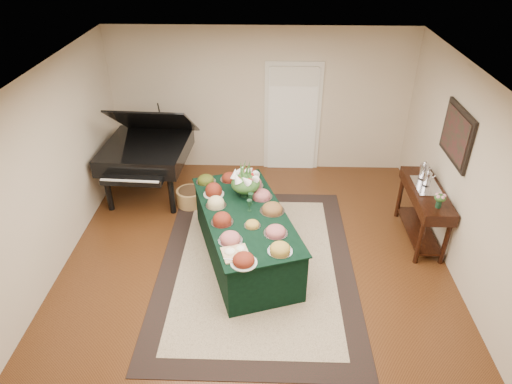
{
  "coord_description": "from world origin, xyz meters",
  "views": [
    {
      "loc": [
        0.16,
        -5.02,
        4.34
      ],
      "look_at": [
        0.0,
        0.3,
        1.05
      ],
      "focal_mm": 32.0,
      "sensor_mm": 36.0,
      "label": 1
    }
  ],
  "objects_px": {
    "buffet_table": "(245,235)",
    "mahogany_sideboard": "(425,200)",
    "grand_piano": "(147,151)",
    "floral_centerpiece": "(246,180)"
  },
  "relations": [
    {
      "from": "buffet_table",
      "to": "grand_piano",
      "type": "distance_m",
      "value": 2.51
    },
    {
      "from": "buffet_table",
      "to": "mahogany_sideboard",
      "type": "distance_m",
      "value": 2.72
    },
    {
      "from": "buffet_table",
      "to": "grand_piano",
      "type": "relative_size",
      "value": 1.45
    },
    {
      "from": "floral_centerpiece",
      "to": "grand_piano",
      "type": "distance_m",
      "value": 2.17
    },
    {
      "from": "buffet_table",
      "to": "floral_centerpiece",
      "type": "xyz_separation_m",
      "value": [
        -0.01,
        0.46,
        0.64
      ]
    },
    {
      "from": "grand_piano",
      "to": "buffet_table",
      "type": "bearing_deg",
      "value": -44.18
    },
    {
      "from": "buffet_table",
      "to": "mahogany_sideboard",
      "type": "relative_size",
      "value": 1.8
    },
    {
      "from": "buffet_table",
      "to": "floral_centerpiece",
      "type": "bearing_deg",
      "value": 91.11
    },
    {
      "from": "buffet_table",
      "to": "mahogany_sideboard",
      "type": "height_order",
      "value": "mahogany_sideboard"
    },
    {
      "from": "mahogany_sideboard",
      "to": "floral_centerpiece",
      "type": "bearing_deg",
      "value": -178.22
    }
  ]
}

